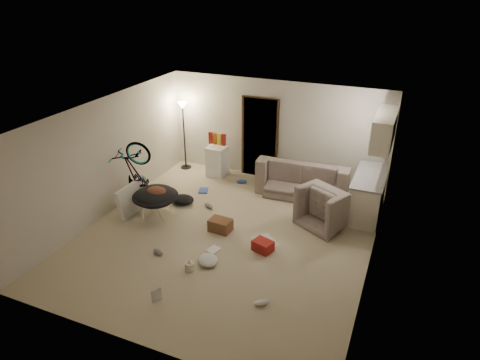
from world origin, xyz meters
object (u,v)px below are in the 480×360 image
at_px(bicycle, 138,189).
at_px(drink_case_b, 263,246).
at_px(kitchen_counter, 368,196).
at_px(armchair, 331,209).
at_px(mini_fridge, 217,161).
at_px(tv_box, 133,198).
at_px(juicer, 190,266).
at_px(floor_lamp, 183,121).
at_px(drink_case_a, 220,225).
at_px(saucer_chair, 156,200).
at_px(sofa, 303,181).

xyz_separation_m(bicycle, drink_case_b, (3.14, -0.55, -0.32)).
xyz_separation_m(kitchen_counter, armchair, (-0.64, -0.67, -0.12)).
relative_size(armchair, mini_fridge, 1.25).
relative_size(tv_box, drink_case_b, 2.62).
height_order(drink_case_b, juicer, juicer).
bearing_deg(drink_case_b, kitchen_counter, 71.34).
height_order(floor_lamp, mini_fridge, floor_lamp).
xyz_separation_m(armchair, mini_fridge, (-3.20, 1.22, 0.07)).
distance_m(kitchen_counter, armchair, 0.93).
bearing_deg(floor_lamp, tv_box, -87.71).
height_order(floor_lamp, kitchen_counter, floor_lamp).
bearing_deg(armchair, juicer, 81.96).
relative_size(floor_lamp, drink_case_a, 4.12).
bearing_deg(saucer_chair, juicer, -41.46).
relative_size(tv_box, juicer, 4.13).
xyz_separation_m(tv_box, drink_case_b, (3.14, -0.33, -0.21)).
xyz_separation_m(armchair, tv_box, (-4.09, -1.18, -0.00)).
bearing_deg(sofa, tv_box, 32.53).
relative_size(kitchen_counter, drink_case_a, 3.41).
height_order(kitchen_counter, armchair, kitchen_counter).
bearing_deg(drink_case_a, saucer_chair, -174.39).
distance_m(bicycle, juicer, 2.72).
height_order(bicycle, drink_case_a, bicycle).
relative_size(bicycle, mini_fridge, 2.09).
height_order(mini_fridge, saucer_chair, mini_fridge).
distance_m(mini_fridge, juicer, 4.02).
bearing_deg(tv_box, drink_case_b, -4.62).
bearing_deg(mini_fridge, juicer, -68.14).
xyz_separation_m(tv_box, juicer, (2.16, -1.40, -0.22)).
bearing_deg(sofa, kitchen_counter, 160.49).
relative_size(armchair, saucer_chair, 1.01).
distance_m(floor_lamp, saucer_chair, 2.78).
height_order(armchair, bicycle, bicycle).
bearing_deg(armchair, drink_case_a, 59.54).
relative_size(sofa, tv_box, 2.25).
bearing_deg(kitchen_counter, bicycle, -161.00).
bearing_deg(drink_case_a, bicycle, 178.42).
relative_size(kitchen_counter, tv_box, 1.58).
xyz_separation_m(bicycle, mini_fridge, (0.89, 2.18, -0.04)).
xyz_separation_m(floor_lamp, drink_case_b, (3.24, -2.83, -1.20)).
bearing_deg(kitchen_counter, drink_case_b, -126.06).
distance_m(floor_lamp, sofa, 3.45).
bearing_deg(armchair, mini_fridge, 7.89).
bearing_deg(bicycle, tv_box, 170.59).
bearing_deg(drink_case_a, mini_fridge, 121.28).
height_order(sofa, drink_case_b, sofa).
height_order(floor_lamp, saucer_chair, floor_lamp).
height_order(kitchen_counter, drink_case_b, kitchen_counter).
bearing_deg(drink_case_b, floor_lamp, 156.31).
bearing_deg(sofa, drink_case_a, 61.53).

